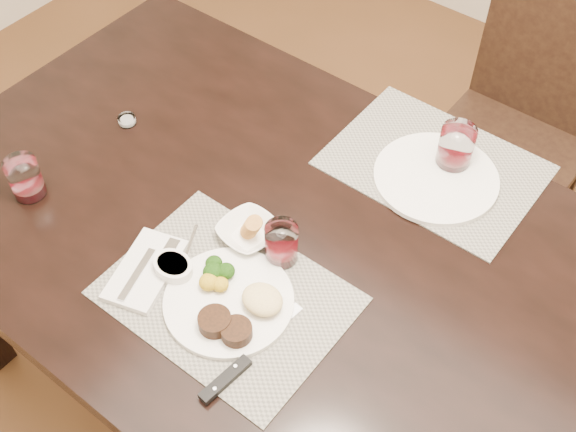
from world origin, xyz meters
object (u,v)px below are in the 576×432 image
Objects in this scene: chair_far at (522,118)px; dinner_plate at (232,303)px; far_plate at (436,177)px; steak_knife at (237,367)px; wine_glass_near at (281,245)px; cracker_bowl at (249,231)px.

chair_far is 3.55× the size of dinner_plate.
far_plate is at bearing 53.60° from dinner_plate.
chair_far is 0.65m from far_plate.
far_plate is at bearing -88.94° from chair_far.
dinner_plate reaches higher than far_plate.
steak_knife is 0.27m from wine_glass_near.
wine_glass_near is at bearing 67.94° from dinner_plate.
chair_far is 1.25m from steak_knife.
chair_far is at bearing 82.56° from wine_glass_near.
cracker_bowl is (-0.09, 0.15, 0.00)m from dinner_plate.
cracker_bowl is 1.45× the size of wine_glass_near.
cracker_bowl is at bearing 179.38° from wine_glass_near.
chair_far is 1.16m from dinner_plate.
wine_glass_near is at bearing 116.47° from steak_knife.
chair_far is 6.75× the size of cracker_bowl.
far_plate is (0.23, 0.38, -0.01)m from cracker_bowl.
cracker_bowl is 0.48× the size of far_plate.
far_plate is at bearing 91.98° from steak_knife.
cracker_bowl is (-0.18, 0.25, 0.01)m from steak_knife.
steak_knife is 0.63m from far_plate.
chair_far is 1.03m from wine_glass_near.
cracker_bowl is 0.09m from wine_glass_near.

